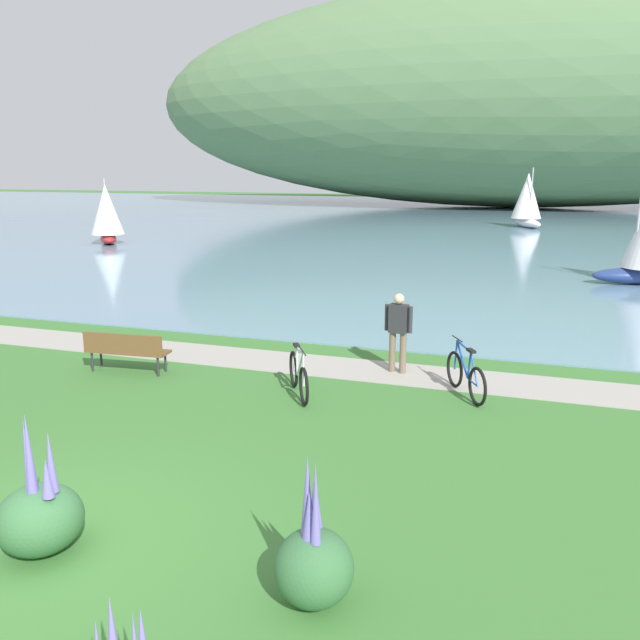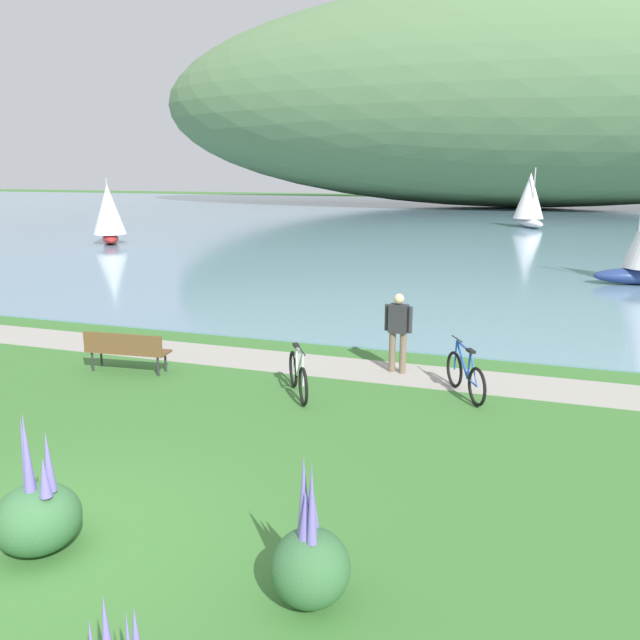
% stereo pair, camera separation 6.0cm
% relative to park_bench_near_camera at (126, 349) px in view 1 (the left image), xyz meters
% --- Properties ---
extents(ground_plane, '(200.00, 200.00, 0.00)m').
position_rel_park_bench_near_camera_xyz_m(ground_plane, '(2.92, -5.76, -0.52)').
color(ground_plane, '#3D7533').
extents(bay_water, '(180.00, 80.00, 0.04)m').
position_rel_park_bench_near_camera_xyz_m(bay_water, '(2.92, 43.37, -0.50)').
color(bay_water, '#6B8EA8').
rests_on(bay_water, ground).
extents(distant_hillside, '(82.81, 28.00, 23.22)m').
position_rel_park_bench_near_camera_xyz_m(distant_hillside, '(5.36, 63.21, 11.13)').
color(distant_hillside, '#567A4C').
rests_on(distant_hillside, bay_water).
extents(shoreline_path, '(60.00, 1.50, 0.01)m').
position_rel_park_bench_near_camera_xyz_m(shoreline_path, '(2.92, 1.72, -0.52)').
color(shoreline_path, '#A39E93').
rests_on(shoreline_path, ground).
extents(park_bench_near_camera, '(1.83, 0.63, 0.88)m').
position_rel_park_bench_near_camera_xyz_m(park_bench_near_camera, '(0.00, 0.00, 0.00)').
color(park_bench_near_camera, brown).
rests_on(park_bench_near_camera, ground).
extents(bicycle_leaning_near_bench, '(0.92, 1.57, 1.01)m').
position_rel_park_bench_near_camera_xyz_m(bicycle_leaning_near_bench, '(6.96, 0.81, -0.12)').
color(bicycle_leaning_near_bench, black).
rests_on(bicycle_leaning_near_bench, ground).
extents(bicycle_beside_path, '(0.95, 1.55, 1.01)m').
position_rel_park_bench_near_camera_xyz_m(bicycle_beside_path, '(3.94, -0.18, -0.12)').
color(bicycle_beside_path, black).
rests_on(bicycle_beside_path, ground).
extents(person_at_shoreline, '(0.60, 0.28, 1.71)m').
position_rel_park_bench_near_camera_xyz_m(person_at_shoreline, '(5.45, 1.79, 0.46)').
color(person_at_shoreline, '#72604C').
rests_on(person_at_shoreline, ground).
extents(echium_bush_closest_to_camera, '(0.96, 0.96, 1.68)m').
position_rel_park_bench_near_camera_xyz_m(echium_bush_closest_to_camera, '(2.93, -5.90, -0.09)').
color(echium_bush_closest_to_camera, '#386B3D').
rests_on(echium_bush_closest_to_camera, ground).
extents(echium_bush_mid_cluster, '(0.80, 0.80, 1.59)m').
position_rel_park_bench_near_camera_xyz_m(echium_bush_mid_cluster, '(6.15, -5.79, -0.06)').
color(echium_bush_mid_cluster, '#386B3D').
rests_on(echium_bush_mid_cluster, ground).
extents(sailboat_nearest_to_shore, '(2.85, 3.66, 4.22)m').
position_rel_park_bench_near_camera_xyz_m(sailboat_nearest_to_shore, '(7.46, 38.21, 1.50)').
color(sailboat_nearest_to_shore, white).
rests_on(sailboat_nearest_to_shore, bay_water).
extents(sailboat_toward_hillside, '(2.75, 3.00, 3.63)m').
position_rel_park_bench_near_camera_xyz_m(sailboat_toward_hillside, '(-14.83, 19.80, 1.23)').
color(sailboat_toward_hillside, '#B22323').
rests_on(sailboat_toward_hillside, bay_water).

